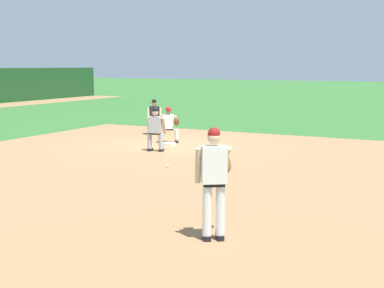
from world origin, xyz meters
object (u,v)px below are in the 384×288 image
Objects in this scene: first_baseman at (169,123)px; umpire at (154,115)px; baserunner at (155,128)px; pitcher at (215,176)px; baseball at (168,166)px; first_base_bag at (169,144)px.

first_baseman is 0.92× the size of umpire.
baserunner and umpire have the same top height.
baserunner is 4.35m from umpire.
umpire is at bearing 31.69° from baserunner.
pitcher reaches higher than umpire.
baseball is 0.04× the size of pitcher.
baseball is 0.05× the size of umpire.
pitcher is at bearing -146.48° from first_baseman.
umpire reaches higher than first_base_bag.
baseball is at bearing -145.80° from umpire.
baseball is at bearing -141.94° from baserunner.
first_base_bag is 10.50m from pitcher.
pitcher is 1.27× the size of umpire.
umpire is at bearing 40.83° from first_base_bag.
baseball is 7.21m from umpire.
first_baseman is (9.18, 6.08, -0.33)m from pitcher.
baserunner reaches higher than baseball.
baseball is 2.93m from baserunner.
pitcher is 9.19m from baserunner.
first_baseman is 1.93m from baserunner.
pitcher is (-5.09, -3.80, 1.02)m from baseball.
baserunner is (-1.36, -0.27, 0.75)m from first_base_bag.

